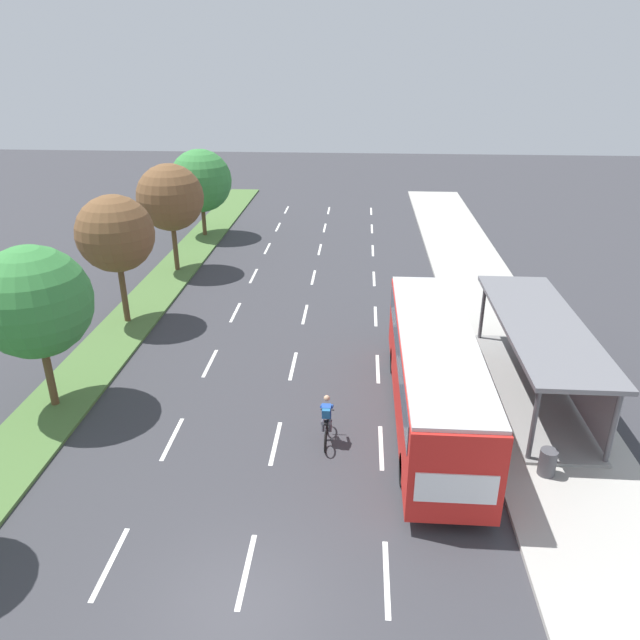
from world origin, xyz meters
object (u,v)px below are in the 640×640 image
at_px(cyclist, 327,421).
at_px(median_tree_fourth, 170,198).
at_px(bus, 434,369).
at_px(trash_bin, 547,462).
at_px(median_tree_fifth, 201,181).
at_px(median_tree_second, 34,302).
at_px(median_tree_third, 115,234).
at_px(bus_shelter, 545,350).

height_order(cyclist, median_tree_fourth, median_tree_fourth).
bearing_deg(bus, trash_bin, -42.35).
bearing_deg(trash_bin, median_tree_fifth, 123.58).
bearing_deg(median_tree_second, trash_bin, -9.77).
bearing_deg(median_tree_second, median_tree_third, 90.42).
distance_m(bus_shelter, median_tree_second, 18.15).
bearing_deg(median_tree_third, trash_bin, -31.56).
bearing_deg(median_tree_fifth, bus_shelter, -48.66).
distance_m(bus_shelter, cyclist, 8.68).
bearing_deg(median_tree_fifth, trash_bin, -56.42).
bearing_deg(bus_shelter, cyclist, -155.53).
height_order(cyclist, median_tree_fifth, median_tree_fifth).
distance_m(bus_shelter, median_tree_fourth, 21.99).
xyz_separation_m(cyclist, median_tree_third, (-10.10, 8.95, 3.61)).
bearing_deg(cyclist, median_tree_third, 138.45).
xyz_separation_m(bus_shelter, median_tree_second, (-17.88, -2.08, 2.27)).
xyz_separation_m(bus_shelter, median_tree_fourth, (-17.67, 12.84, 2.53)).
xyz_separation_m(median_tree_second, median_tree_fifth, (0.02, 22.39, -0.23)).
relative_size(median_tree_second, median_tree_fourth, 0.97).
height_order(cyclist, median_tree_third, median_tree_third).
bearing_deg(trash_bin, median_tree_third, 148.44).
bearing_deg(cyclist, bus_shelter, 24.47).
height_order(bus_shelter, cyclist, bus_shelter).
height_order(bus, median_tree_third, median_tree_third).
bearing_deg(bus_shelter, median_tree_third, 163.31).
bearing_deg(median_tree_fourth, median_tree_third, -92.04).
xyz_separation_m(bus_shelter, bus, (-4.28, -2.06, 0.20)).
xyz_separation_m(cyclist, trash_bin, (6.77, -1.41, -0.22)).
distance_m(median_tree_third, median_tree_fourth, 7.47).
bearing_deg(median_tree_second, bus, 0.09).
xyz_separation_m(bus, median_tree_fourth, (-13.40, 14.90, 2.33)).
relative_size(bus_shelter, median_tree_second, 1.61).
distance_m(median_tree_second, median_tree_fifth, 22.39).
bearing_deg(trash_bin, cyclist, 168.23).
bearing_deg(median_tree_third, bus_shelter, -16.69).
height_order(median_tree_third, trash_bin, median_tree_third).
distance_m(bus, median_tree_fifth, 26.23).
bearing_deg(median_tree_second, bus_shelter, 6.64).
bearing_deg(median_tree_second, median_tree_fourth, 89.19).
distance_m(bus, trash_bin, 4.58).
relative_size(bus, median_tree_third, 1.87).
bearing_deg(bus_shelter, median_tree_fifth, 131.34).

